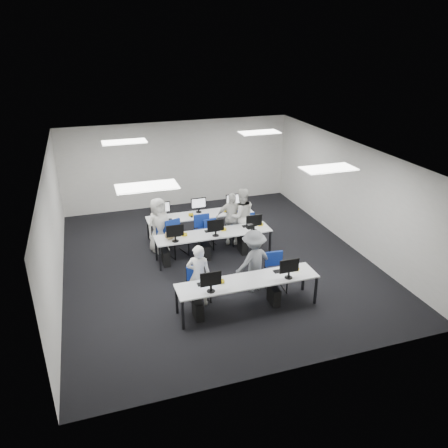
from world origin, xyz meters
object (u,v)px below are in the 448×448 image
object	(u,v)px
desk_front	(248,282)
chair_7	(245,230)
chair_0	(199,291)
student_0	(199,275)
chair_5	(162,240)
chair_6	(207,235)
chair_2	(177,244)
desk_mid	(214,235)
student_2	(159,225)
chair_1	(275,279)
photographer	(254,261)
student_3	(231,218)
chair_4	(239,233)
chair_3	(204,238)
student_1	(241,216)

from	to	relation	value
desk_front	chair_7	bearing A→B (deg)	70.46
chair_0	student_0	size ratio (longest dim) A/B	0.58
chair_5	chair_6	size ratio (longest dim) A/B	1.03
desk_front	chair_2	distance (m)	3.22
desk_mid	student_2	world-z (taller)	student_2
student_0	chair_1	bearing A→B (deg)	-160.56
chair_5	student_0	xyz separation A→B (m)	(0.29, -3.04, 0.47)
desk_mid	student_2	xyz separation A→B (m)	(-1.35, 0.85, 0.11)
student_2	photographer	xyz separation A→B (m)	(1.76, -2.75, -0.01)
chair_2	student_2	bearing A→B (deg)	118.21
student_0	student_3	world-z (taller)	student_3
desk_front	chair_2	world-z (taller)	chair_2
chair_1	chair_4	size ratio (longest dim) A/B	0.97
chair_0	chair_3	distance (m)	2.75
student_0	student_3	bearing A→B (deg)	-102.77
desk_mid	chair_6	distance (m)	0.96
chair_4	chair_7	size ratio (longest dim) A/B	1.06
desk_front	student_1	xyz separation A→B (m)	(1.04, 3.27, 0.16)
chair_2	chair_7	world-z (taller)	chair_2
chair_5	chair_1	bearing A→B (deg)	-59.87
chair_0	desk_front	bearing A→B (deg)	-48.43
chair_6	student_3	size ratio (longest dim) A/B	0.55
chair_2	student_3	bearing A→B (deg)	-9.08
student_2	student_3	world-z (taller)	student_2
chair_0	chair_2	world-z (taller)	chair_2
chair_0	photographer	world-z (taller)	photographer
chair_1	chair_6	xyz separation A→B (m)	(-0.87, 2.94, -0.03)
chair_1	chair_5	distance (m)	3.73
chair_6	chair_7	size ratio (longest dim) A/B	0.94
chair_4	student_3	size ratio (longest dim) A/B	0.62
chair_3	student_3	distance (m)	0.99
chair_3	chair_5	distance (m)	1.20
chair_1	student_0	xyz separation A→B (m)	(-1.91, -0.02, 0.45)
chair_5	student_3	bearing A→B (deg)	-12.17
chair_1	student_3	size ratio (longest dim) A/B	0.60
student_2	chair_2	bearing A→B (deg)	-68.36
chair_2	chair_4	bearing A→B (deg)	-13.23
chair_4	student_2	size ratio (longest dim) A/B	0.61
chair_4	student_1	bearing A→B (deg)	46.84
chair_0	chair_1	bearing A→B (deg)	-18.43
chair_0	chair_4	distance (m)	3.24
chair_4	chair_2	bearing A→B (deg)	-163.66
student_0	student_2	distance (m)	2.96
chair_0	chair_6	bearing A→B (deg)	54.57
chair_2	student_2	xyz separation A→B (m)	(-0.41, 0.39, 0.48)
desk_mid	chair_2	distance (m)	1.10
desk_front	chair_0	world-z (taller)	chair_0
student_3	photographer	xyz separation A→B (m)	(-0.35, -2.63, 0.00)
chair_7	chair_2	bearing A→B (deg)	-175.08
student_0	chair_6	bearing A→B (deg)	-90.40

